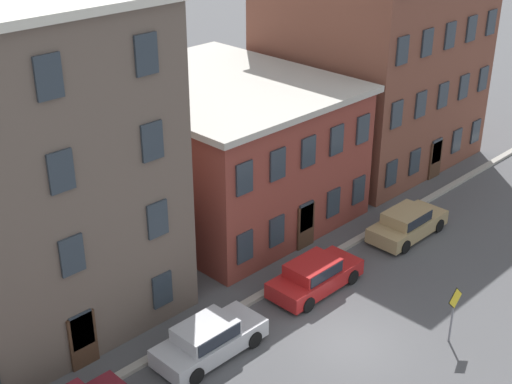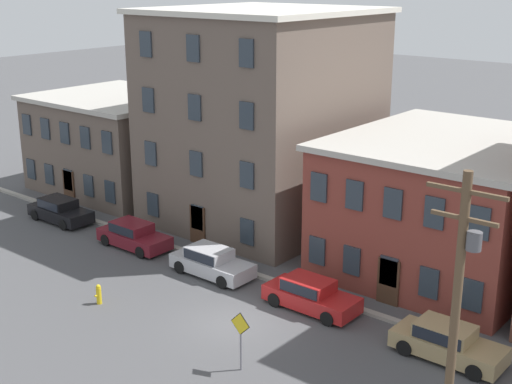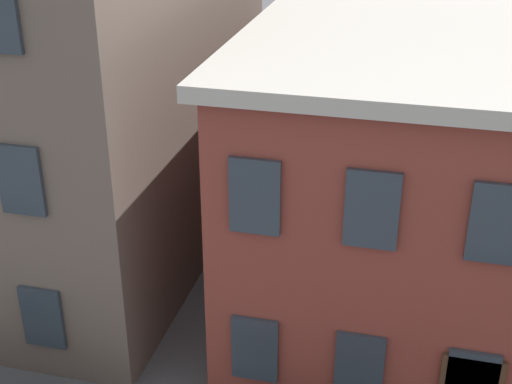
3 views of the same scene
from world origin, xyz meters
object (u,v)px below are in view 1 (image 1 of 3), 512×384
(car_silver, at_px, (208,338))
(car_tan, at_px, (407,223))
(caution_sign, at_px, (454,306))
(car_red, at_px, (314,275))

(car_silver, relative_size, car_tan, 1.00)
(car_silver, height_order, caution_sign, caution_sign)
(caution_sign, bearing_deg, car_silver, 139.93)
(car_silver, bearing_deg, car_red, 0.61)
(caution_sign, bearing_deg, car_tan, 45.71)
(car_silver, bearing_deg, car_tan, -0.30)
(car_silver, distance_m, car_red, 6.05)
(car_silver, bearing_deg, caution_sign, -40.07)
(car_red, height_order, car_tan, same)
(car_tan, bearing_deg, caution_sign, -134.29)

